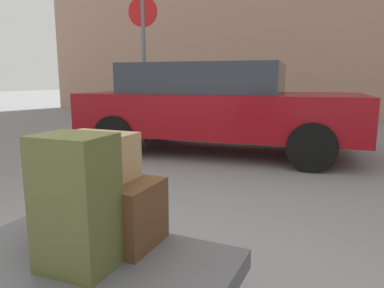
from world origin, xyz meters
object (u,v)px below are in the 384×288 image
at_px(suitcase_olive_rear_left, 76,203).
at_px(luggage_cart, 89,269).
at_px(no_parking_sign, 144,56).
at_px(duffel_bag_brown_front_left, 98,209).
at_px(parked_car, 216,105).
at_px(duffel_bag_tan_topmost_pile, 96,156).

bearing_deg(suitcase_olive_rear_left, luggage_cart, 107.85).
relative_size(suitcase_olive_rear_left, no_parking_sign, 0.24).
distance_m(duffel_bag_brown_front_left, suitcase_olive_rear_left, 0.34).
height_order(luggage_cart, parked_car, parked_car).
bearing_deg(luggage_cart, no_parking_sign, 118.56).
bearing_deg(luggage_cart, suitcase_olive_rear_left, -69.36).
bearing_deg(duffel_bag_tan_topmost_pile, no_parking_sign, 116.98).
xyz_separation_m(suitcase_olive_rear_left, parked_car, (-0.97, 4.27, 0.12)).
xyz_separation_m(parked_car, no_parking_sign, (-1.30, -0.06, 0.80)).
bearing_deg(duffel_bag_brown_front_left, luggage_cart, -68.17).
bearing_deg(duffel_bag_brown_front_left, parked_car, 100.49).
distance_m(luggage_cart, duffel_bag_tan_topmost_pile, 0.55).
xyz_separation_m(luggage_cart, duffel_bag_brown_front_left, (-0.08, 0.18, 0.23)).
bearing_deg(no_parking_sign, duffel_bag_tan_topmost_pile, -61.22).
relative_size(luggage_cart, suitcase_olive_rear_left, 2.29).
xyz_separation_m(duffel_bag_brown_front_left, duffel_bag_tan_topmost_pile, (0.00, 0.00, 0.28)).
bearing_deg(luggage_cart, duffel_bag_brown_front_left, 113.44).
relative_size(duffel_bag_brown_front_left, duffel_bag_tan_topmost_pile, 1.73).
relative_size(luggage_cart, duffel_bag_tan_topmost_pile, 3.67).
bearing_deg(suitcase_olive_rear_left, duffel_bag_brown_front_left, 109.67).
bearing_deg(duffel_bag_brown_front_left, no_parking_sign, 117.18).
bearing_deg(duffel_bag_tan_topmost_pile, luggage_cart, -68.36).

